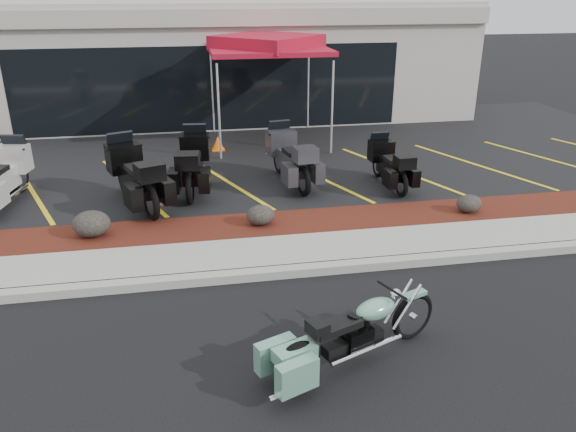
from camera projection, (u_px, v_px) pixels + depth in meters
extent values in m
plane|color=black|center=(254.00, 307.00, 8.51)|extent=(90.00, 90.00, 0.00)
cube|color=gray|center=(247.00, 275.00, 9.30)|extent=(24.00, 0.25, 0.15)
cube|color=gray|center=(243.00, 256.00, 9.94)|extent=(24.00, 1.20, 0.15)
cube|color=#36130C|center=(236.00, 229.00, 11.02)|extent=(24.00, 1.20, 0.16)
cube|color=black|center=(218.00, 154.00, 15.93)|extent=(26.00, 9.60, 0.15)
cube|color=#9D998E|center=(205.00, 57.00, 20.91)|extent=(18.00, 8.00, 4.00)
cube|color=black|center=(211.00, 89.00, 17.49)|extent=(12.00, 0.06, 2.60)
cube|color=#9D998E|center=(207.00, 18.00, 16.66)|extent=(18.00, 0.30, 0.50)
ellipsoid|color=black|center=(91.00, 224.00, 10.44)|extent=(0.70, 0.58, 0.49)
ellipsoid|color=black|center=(261.00, 215.00, 10.96)|extent=(0.56, 0.46, 0.39)
ellipsoid|color=black|center=(469.00, 204.00, 11.57)|extent=(0.52, 0.43, 0.37)
cone|color=#F76508|center=(218.00, 143.00, 15.93)|extent=(0.44, 0.44, 0.40)
cylinder|color=silver|center=(232.00, 114.00, 14.54)|extent=(0.06, 0.06, 2.52)
cylinder|color=silver|center=(338.00, 105.00, 15.57)|extent=(0.06, 0.06, 2.52)
cylinder|color=silver|center=(204.00, 94.00, 17.18)|extent=(0.06, 0.06, 2.52)
cylinder|color=silver|center=(297.00, 88.00, 18.21)|extent=(0.06, 0.06, 2.52)
cube|color=maroon|center=(267.00, 49.00, 15.83)|extent=(3.85, 3.85, 0.13)
cube|color=maroon|center=(267.00, 42.00, 15.76)|extent=(3.35, 3.35, 0.38)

